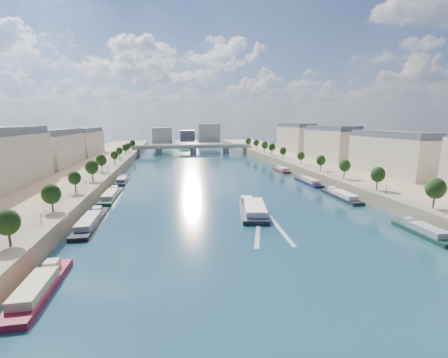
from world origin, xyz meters
name	(u,v)px	position (x,y,z in m)	size (l,w,h in m)	color
ground	(215,183)	(0.00, 100.00, 0.00)	(700.00, 700.00, 0.00)	#0D3039
quay_left	(59,183)	(-72.00, 100.00, 2.50)	(44.00, 520.00, 5.00)	#9E8460
quay_right	(346,173)	(72.00, 100.00, 2.50)	(44.00, 520.00, 5.00)	#9E8460
pave_left	(94,176)	(-57.00, 100.00, 5.05)	(14.00, 520.00, 0.10)	gray
pave_right	(321,170)	(57.00, 100.00, 5.05)	(14.00, 520.00, 0.10)	gray
trees_left	(98,164)	(-55.00, 102.00, 10.48)	(4.80, 268.80, 8.26)	#382B1E
trees_right	(309,157)	(55.00, 110.00, 10.48)	(4.80, 268.80, 8.26)	#382B1E
lamps_left	(98,174)	(-52.50, 90.00, 7.78)	(0.36, 200.36, 4.28)	black
lamps_right	(309,163)	(52.50, 105.00, 7.78)	(0.36, 200.36, 4.28)	black
buildings_left	(36,151)	(-85.00, 112.00, 16.45)	(16.00, 226.00, 23.20)	beige
buildings_right	(357,146)	(85.00, 112.00, 16.45)	(16.00, 226.00, 23.20)	beige
skyline	(191,134)	(3.19, 319.52, 14.66)	(79.00, 42.00, 22.00)	beige
bridge	(193,148)	(0.00, 240.83, 5.08)	(112.00, 12.00, 8.15)	#C1B79E
tour_barge	(253,209)	(5.63, 49.09, 1.07)	(13.28, 29.11, 3.81)	black
wake	(269,229)	(5.63, 32.50, 0.02)	(12.54, 26.02, 0.04)	silver
moored_barges_left	(89,224)	(-45.50, 43.20, 0.84)	(5.00, 154.96, 3.60)	#1A2539
moored_barges_right	(346,198)	(45.50, 57.55, 0.84)	(5.00, 158.56, 3.60)	black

